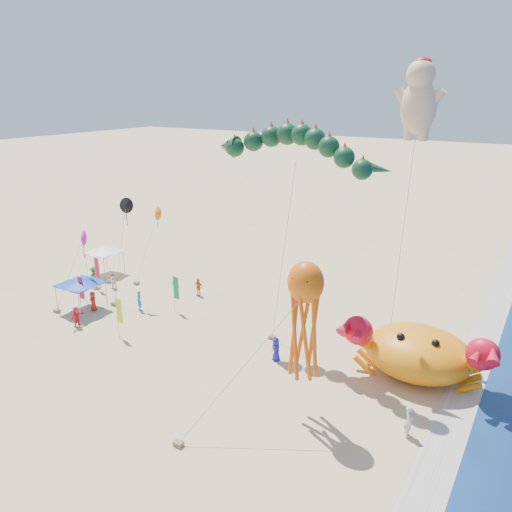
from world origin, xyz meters
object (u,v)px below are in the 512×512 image
(crab_inflatable, at_px, (417,351))
(canopy_blue, at_px, (80,282))
(cherub_kite, at_px, (419,98))
(octopus_kite, at_px, (304,311))
(dragon_kite, at_px, (294,152))
(canopy_white, at_px, (104,250))

(crab_inflatable, distance_m, canopy_blue, 26.45)
(cherub_kite, xyz_separation_m, canopy_blue, (-23.72, -7.85, -14.37))
(crab_inflatable, relative_size, octopus_kite, 1.01)
(dragon_kite, xyz_separation_m, cherub_kite, (6.52, 3.89, 3.32))
(octopus_kite, relative_size, canopy_white, 2.95)
(cherub_kite, distance_m, canopy_white, 31.97)
(canopy_white, bearing_deg, crab_inflatable, -4.90)
(canopy_white, bearing_deg, octopus_kite, -20.31)
(crab_inflatable, xyz_separation_m, canopy_white, (-30.92, 2.65, 0.69))
(crab_inflatable, distance_m, cherub_kite, 15.67)
(octopus_kite, distance_m, canopy_white, 28.46)
(cherub_kite, bearing_deg, crab_inflatable, -56.70)
(dragon_kite, bearing_deg, cherub_kite, 30.85)
(crab_inflatable, height_order, canopy_blue, crab_inflatable)
(cherub_kite, distance_m, canopy_blue, 28.82)
(crab_inflatable, bearing_deg, canopy_blue, -170.79)
(canopy_white, bearing_deg, cherub_kite, 1.93)
(crab_inflatable, height_order, cherub_kite, cherub_kite)
(cherub_kite, distance_m, octopus_kite, 15.24)
(crab_inflatable, relative_size, canopy_blue, 2.73)
(cherub_kite, bearing_deg, canopy_white, -178.07)
(crab_inflatable, bearing_deg, octopus_kite, -122.04)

